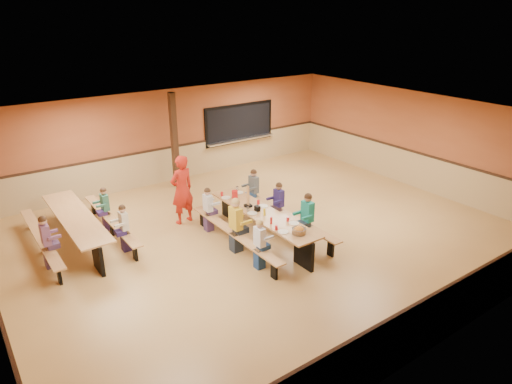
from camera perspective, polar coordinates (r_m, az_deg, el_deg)
ground at (r=11.62m, az=0.80°, el=-5.42°), size 12.00×12.00×0.00m
room_envelope at (r=11.32m, az=0.82°, el=-2.32°), size 12.04×10.04×3.02m
kitchen_pass_through at (r=16.33m, az=-2.09°, el=8.36°), size 2.78×0.28×1.38m
structural_post at (r=14.53m, az=-10.16°, el=6.33°), size 0.18×0.18×3.00m
cafeteria_table_main at (r=11.17m, az=0.82°, el=-3.60°), size 1.91×3.70×0.74m
cafeteria_table_second at (r=11.82m, az=-21.51°, el=-3.74°), size 1.91×3.70×0.74m
seated_child_white_left at (r=9.98m, az=0.45°, el=-6.60°), size 0.34×0.28×1.15m
seated_adult_yellow at (r=10.63m, az=-2.53°, el=-4.20°), size 0.42×0.35×1.32m
seated_child_grey_left at (r=11.68m, az=-6.01°, el=-2.23°), size 0.34×0.28×1.16m
seated_child_teal_right at (r=11.11m, az=6.41°, el=-3.30°), size 0.39×0.32×1.26m
seated_child_navy_right at (r=11.90m, az=2.85°, el=-1.59°), size 0.36×0.29×1.19m
seated_child_char_right at (r=12.73m, az=-0.29°, el=0.15°), size 0.37×0.31×1.22m
seated_child_purple_sec at (r=11.00m, az=-24.69°, el=-5.75°), size 0.37×0.30×1.22m
seated_child_green_sec at (r=12.28m, az=-18.28°, el=-2.06°), size 0.34×0.28×1.15m
seated_child_tan_sec at (r=11.11m, az=-16.12°, el=-4.38°), size 0.34×0.28×1.16m
standing_woman at (r=12.09m, az=-9.24°, el=0.29°), size 0.75×0.55×1.87m
punch_pitcher at (r=11.85m, az=-2.67°, el=-0.34°), size 0.16×0.16×0.22m
chip_bowl at (r=10.10m, az=5.41°, el=-4.81°), size 0.32×0.32×0.15m
napkin_dispenser at (r=11.15m, az=0.17°, el=-2.06°), size 0.10×0.14×0.13m
condiment_mustard at (r=10.91m, az=1.06°, el=-2.51°), size 0.06×0.06×0.17m
condiment_ketchup at (r=10.49m, az=1.91°, el=-3.57°), size 0.06×0.06×0.17m
table_paddle at (r=11.34m, az=-1.00°, el=-1.23°), size 0.16×0.16×0.56m
place_settings at (r=11.06m, az=0.83°, el=-2.34°), size 0.65×3.30×0.11m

